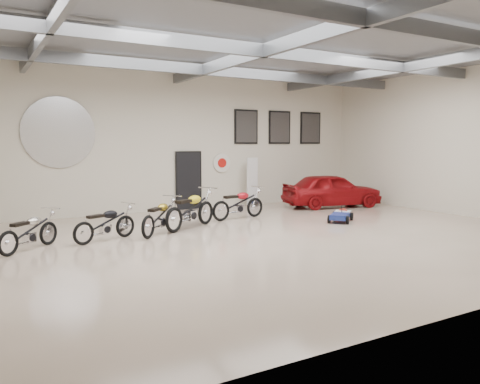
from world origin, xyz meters
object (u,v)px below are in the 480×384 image
motorcycle_silver (29,231)px  banner_stand (252,182)px  motorcycle_gold (160,216)px  motorcycle_yellow (190,209)px  vintage_car (332,190)px  motorcycle_red (238,203)px  motorcycle_black (105,223)px  go_kart (341,213)px

motorcycle_silver → banner_stand: bearing=-16.0°
motorcycle_silver → motorcycle_gold: size_ratio=0.92×
motorcycle_yellow → vintage_car: size_ratio=0.58×
motorcycle_gold → motorcycle_yellow: bearing=-23.6°
motorcycle_red → motorcycle_black: bearing=-172.7°
banner_stand → vintage_car: size_ratio=0.49×
motorcycle_black → motorcycle_yellow: 2.64m
banner_stand → vintage_car: bearing=-43.1°
vintage_car → motorcycle_black: bearing=115.4°
motorcycle_silver → motorcycle_yellow: size_ratio=0.80×
go_kart → vintage_car: size_ratio=0.37×
motorcycle_gold → vintage_car: bearing=-29.0°
motorcycle_black → motorcycle_gold: 1.53m
motorcycle_gold → motorcycle_black: bearing=143.6°
motorcycle_black → motorcycle_red: size_ratio=0.89×
motorcycle_black → vintage_car: (9.20, 2.06, 0.19)m
motorcycle_red → go_kart: (2.64, -1.97, -0.27)m
vintage_car → motorcycle_silver: bearing=114.3°
motorcycle_gold → go_kart: bearing=-51.0°
banner_stand → motorcycle_silver: 9.33m
motorcycle_black → go_kart: size_ratio=1.26×
motorcycle_black → motorcycle_silver: bearing=163.9°
go_kart → motorcycle_yellow: bearing=127.8°
motorcycle_silver → motorcycle_black: 1.78m
motorcycle_red → go_kart: bearing=-45.4°
motorcycle_red → go_kart: motorcycle_red is taller
motorcycle_black → motorcycle_red: 4.80m
motorcycle_yellow → motorcycle_gold: bearing=169.1°
vintage_car → motorcycle_red: bearing=112.0°
motorcycle_gold → motorcycle_red: motorcycle_red is taller
motorcycle_gold → banner_stand: bearing=-7.5°
banner_stand → motorcycle_red: bearing=-138.0°
go_kart → motorcycle_gold: bearing=133.9°
banner_stand → motorcycle_silver: size_ratio=1.07×
motorcycle_silver → motorcycle_black: (1.77, 0.18, 0.00)m
motorcycle_silver → motorcycle_red: size_ratio=0.88×
motorcycle_silver → motorcycle_gold: bearing=-35.2°
motorcycle_red → vintage_car: 4.65m
motorcycle_silver → vintage_car: 11.20m
motorcycle_gold → vintage_car: size_ratio=0.50×
banner_stand → motorcycle_red: (-2.04, -2.49, -0.42)m
motorcycle_gold → vintage_car: (7.68, 1.89, 0.15)m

